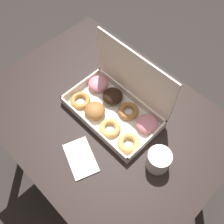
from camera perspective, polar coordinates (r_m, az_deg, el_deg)
ground_plane at (r=1.85m, az=-1.21°, el=-12.91°), size 8.00×8.00×0.00m
dining_table at (r=1.26m, az=-1.74°, el=-3.34°), size 1.08×0.80×0.76m
donut_box at (r=1.13m, az=0.87°, el=1.78°), size 0.41×0.25×0.29m
coffee_mug at (r=1.03m, az=10.11°, el=-10.23°), size 0.09×0.09×0.09m
paper_napkin at (r=1.07m, az=-6.82°, el=-9.90°), size 0.19×0.15×0.01m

